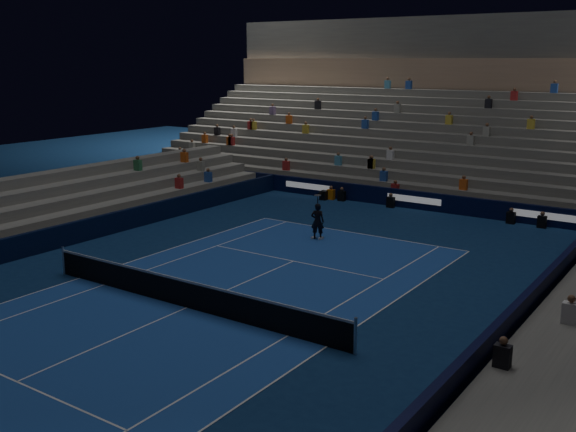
{
  "coord_description": "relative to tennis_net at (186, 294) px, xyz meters",
  "views": [
    {
      "loc": [
        14.68,
        -15.44,
        8.11
      ],
      "look_at": [
        0.0,
        6.0,
        2.0
      ],
      "focal_mm": 41.6,
      "sensor_mm": 36.0,
      "label": 1
    }
  ],
  "objects": [
    {
      "name": "ground",
      "position": [
        0.0,
        0.0,
        -0.5
      ],
      "size": [
        90.0,
        90.0,
        0.0
      ],
      "primitive_type": "plane",
      "color": "navy",
      "rests_on": "ground"
    },
    {
      "name": "grandstand_main",
      "position": [
        0.0,
        27.9,
        2.87
      ],
      "size": [
        44.0,
        15.2,
        11.2
      ],
      "color": "#61615C",
      "rests_on": "ground"
    },
    {
      "name": "tennis_net",
      "position": [
        0.0,
        0.0,
        0.0
      ],
      "size": [
        12.9,
        0.1,
        1.1
      ],
      "color": "#B2B2B7",
      "rests_on": "ground"
    },
    {
      "name": "court_surface",
      "position": [
        0.0,
        0.0,
        -0.5
      ],
      "size": [
        10.97,
        23.77,
        0.01
      ],
      "primitive_type": "cube",
      "color": "#1C459B",
      "rests_on": "ground"
    },
    {
      "name": "sponsor_barrier_west",
      "position": [
        -9.7,
        0.0,
        -0.0
      ],
      "size": [
        0.25,
        37.0,
        1.0
      ],
      "primitive_type": "cube",
      "color": "black",
      "rests_on": "ground"
    },
    {
      "name": "sponsor_barrier_far",
      "position": [
        0.0,
        18.5,
        -0.0
      ],
      "size": [
        44.0,
        0.25,
        1.0
      ],
      "primitive_type": "cube",
      "color": "black",
      "rests_on": "ground"
    },
    {
      "name": "broadcast_camera",
      "position": [
        -5.44,
        17.7,
        -0.22
      ],
      "size": [
        0.44,
        0.86,
        0.54
      ],
      "color": "black",
      "rests_on": "ground"
    },
    {
      "name": "sponsor_barrier_east",
      "position": [
        9.7,
        0.0,
        -0.0
      ],
      "size": [
        0.25,
        37.0,
        1.0
      ],
      "primitive_type": "cube",
      "color": "black",
      "rests_on": "ground"
    },
    {
      "name": "tennis_player",
      "position": [
        -1.04,
        9.93,
        0.34
      ],
      "size": [
        0.72,
        0.6,
        1.7
      ],
      "primitive_type": "imported",
      "rotation": [
        0.0,
        0.0,
        3.51
      ],
      "color": "black",
      "rests_on": "ground"
    }
  ]
}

